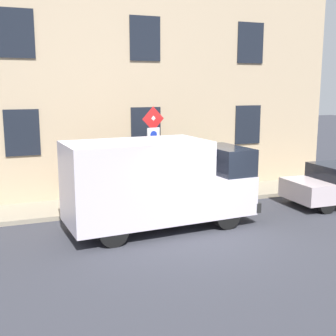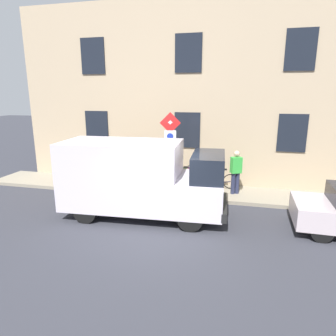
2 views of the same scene
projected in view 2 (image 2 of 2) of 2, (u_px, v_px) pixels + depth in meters
ground_plane at (159, 231)px, 8.90m from camera, size 80.00×80.00×0.00m
sidewalk_slab at (182, 191)px, 12.35m from camera, size 1.96×17.28×0.14m
building_facade at (189, 96)px, 12.68m from camera, size 0.75×15.28×7.73m
sign_post_stacked at (170, 142)px, 11.18m from camera, size 0.19×0.55×3.07m
delivery_van at (140, 177)px, 9.72m from camera, size 2.31×5.44×2.50m
bicycle_black at (218, 180)px, 12.33m from camera, size 0.46×1.71×0.89m
bicycle_purple at (199, 179)px, 12.51m from camera, size 0.46×1.71×0.89m
bicycle_green at (180, 177)px, 12.69m from camera, size 0.46×1.71×0.89m
pedestrian at (236, 171)px, 11.57m from camera, size 0.41×0.47×1.72m
litter_bin at (161, 182)px, 11.80m from camera, size 0.44×0.44×0.90m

